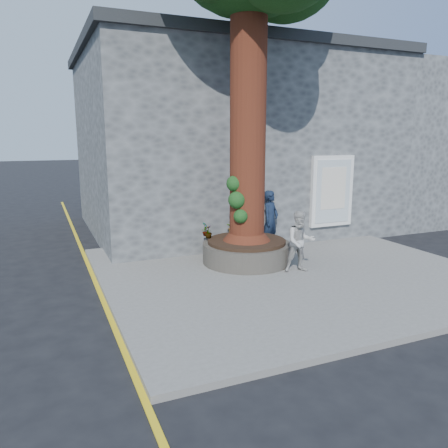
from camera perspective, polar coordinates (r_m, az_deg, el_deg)
name	(u,v)px	position (r m, az deg, el deg)	size (l,w,h in m)	color
ground	(254,295)	(9.59, 3.89, -9.27)	(120.00, 120.00, 0.00)	black
pavement	(289,271)	(11.09, 8.49, -6.15)	(9.00, 8.00, 0.12)	slate
yellow_line	(103,300)	(9.65, -15.58, -9.52)	(0.10, 30.00, 0.01)	yellow
stone_shop	(227,142)	(16.55, 0.42, 10.62)	(10.30, 8.30, 6.30)	#474B4C
neighbour_shop	(392,145)	(21.07, 21.09, 9.61)	(6.00, 8.00, 6.00)	#474B4C
planter	(247,251)	(11.51, 2.96, -3.56)	(2.30, 2.30, 0.60)	black
man	(270,220)	(12.70, 6.08, 0.47)	(0.63, 0.42, 1.74)	#131F36
woman	(300,242)	(10.75, 9.93, -2.28)	(0.73, 0.57, 1.50)	#B1AFAA
shopping_bag	(281,245)	(12.92, 7.40, -2.67)	(0.20, 0.12, 0.28)	white
plant_a	(205,229)	(11.82, -2.53, -0.62)	(0.21, 0.14, 0.40)	gray
plant_b	(250,225)	(12.35, 3.38, -0.11)	(0.22, 0.21, 0.40)	gray
plant_c	(208,232)	(11.58, -2.06, -1.02)	(0.19, 0.19, 0.34)	gray
plant_d	(232,228)	(12.13, 1.07, -0.46)	(0.30, 0.27, 0.33)	gray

